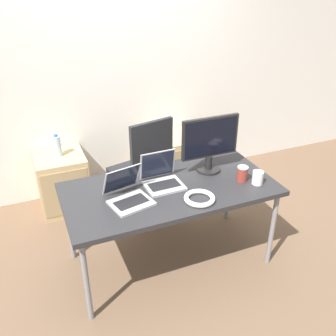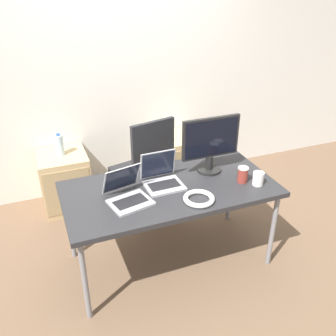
% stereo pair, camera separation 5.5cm
% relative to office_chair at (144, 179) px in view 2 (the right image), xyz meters
% --- Properties ---
extents(ground_plane, '(14.00, 14.00, 0.00)m').
position_rel_office_chair_xyz_m(ground_plane, '(-0.02, -0.77, -0.40)').
color(ground_plane, brown).
extents(wall_back, '(10.00, 0.05, 2.60)m').
position_rel_office_chair_xyz_m(wall_back, '(-0.02, 0.71, 0.90)').
color(wall_back, silver).
rests_on(wall_back, ground_plane).
extents(desk, '(1.66, 0.83, 0.74)m').
position_rel_office_chair_xyz_m(desk, '(-0.02, -0.77, 0.29)').
color(desk, '#28282B').
rests_on(desk, ground_plane).
extents(office_chair, '(0.58, 0.61, 1.07)m').
position_rel_office_chair_xyz_m(office_chair, '(0.00, 0.00, 0.00)').
color(office_chair, '#232326').
rests_on(office_chair, ground_plane).
extents(cabinet_left, '(0.49, 0.50, 0.60)m').
position_rel_office_chair_xyz_m(cabinet_left, '(-0.73, 0.43, -0.10)').
color(cabinet_left, tan).
rests_on(cabinet_left, ground_plane).
extents(cabinet_right, '(0.49, 0.50, 0.60)m').
position_rel_office_chair_xyz_m(cabinet_right, '(0.50, 0.43, -0.10)').
color(cabinet_right, tan).
rests_on(cabinet_right, ground_plane).
extents(water_bottle, '(0.08, 0.08, 0.23)m').
position_rel_office_chair_xyz_m(water_bottle, '(-0.73, 0.43, 0.31)').
color(water_bottle, silver).
rests_on(water_bottle, cabinet_left).
extents(laptop_left, '(0.34, 0.39, 0.24)m').
position_rel_office_chair_xyz_m(laptop_left, '(-0.38, -0.83, 0.39)').
color(laptop_left, '#ADADB2').
rests_on(laptop_left, desk).
extents(laptop_right, '(0.30, 0.28, 0.26)m').
position_rel_office_chair_xyz_m(laptop_right, '(-0.07, -0.70, 0.39)').
color(laptop_right, '#ADADB2').
rests_on(laptop_right, desk).
extents(monitor, '(0.50, 0.20, 0.48)m').
position_rel_office_chair_xyz_m(monitor, '(0.38, -0.64, 0.60)').
color(monitor, black).
rests_on(monitor, desk).
extents(coffee_cup_white, '(0.09, 0.09, 0.11)m').
position_rel_office_chair_xyz_m(coffee_cup_white, '(0.64, -0.99, 0.39)').
color(coffee_cup_white, white).
rests_on(coffee_cup_white, desk).
extents(coffee_cup_brown, '(0.09, 0.09, 0.13)m').
position_rel_office_chair_xyz_m(coffee_cup_brown, '(0.55, -0.90, 0.41)').
color(coffee_cup_brown, maroon).
rests_on(coffee_cup_brown, desk).
extents(cable_coil, '(0.23, 0.23, 0.04)m').
position_rel_office_chair_xyz_m(cable_coil, '(0.10, -1.03, 0.36)').
color(cable_coil, white).
rests_on(cable_coil, desk).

